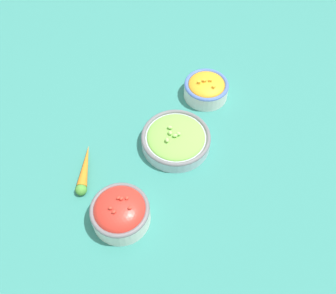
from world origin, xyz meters
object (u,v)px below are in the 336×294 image
object	(u,v)px
bowl_lettuce	(176,139)
bowl_squash	(206,88)
loose_carrot	(84,171)
bowl_cherry_tomatoes	(120,212)

from	to	relation	value
bowl_lettuce	bowl_squash	bearing A→B (deg)	38.56
bowl_lettuce	loose_carrot	world-z (taller)	bowl_lettuce
bowl_lettuce	bowl_cherry_tomatoes	xyz separation A→B (m)	(-0.22, -0.15, 0.01)
bowl_lettuce	bowl_squash	world-z (taller)	bowl_squash
bowl_cherry_tomatoes	loose_carrot	distance (m)	0.17
bowl_cherry_tomatoes	bowl_squash	distance (m)	0.47
bowl_lettuce	bowl_cherry_tomatoes	bearing A→B (deg)	-145.63
bowl_cherry_tomatoes	loose_carrot	xyz separation A→B (m)	(-0.04, 0.16, -0.03)
bowl_cherry_tomatoes	bowl_squash	world-z (taller)	bowl_cherry_tomatoes
bowl_lettuce	bowl_squash	xyz separation A→B (m)	(0.16, 0.13, 0.01)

